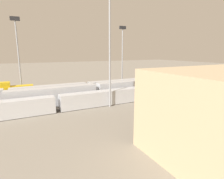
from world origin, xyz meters
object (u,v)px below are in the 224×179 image
Objects in this scene: train_on_track_3 at (96,92)px; train_on_track_1 at (83,88)px; light_mast_0 at (17,46)px; light_mast_1 at (110,31)px; light_mast_2 at (122,48)px; train_on_track_2 at (137,86)px; train_on_track_0 at (15,91)px; train_on_track_4 at (103,98)px.

train_on_track_1 is at bearing -85.96° from train_on_track_3.
light_mast_0 is 32.38m from light_mast_1.
light_mast_1 is at bearing 128.59° from light_mast_0.
light_mast_2 is at bearing -157.76° from train_on_track_1.
train_on_track_3 is 18.62m from train_on_track_2.
train_on_track_0 is at bearing -14.33° from train_on_track_2.
train_on_track_3 is 3.95× the size of light_mast_2.
train_on_track_3 is at bearing 43.46° from light_mast_2.
light_mast_1 reaches higher than train_on_track_1.
train_on_track_3 is 3.86× the size of light_mast_0.
light_mast_2 is at bearing -129.78° from train_on_track_4.
train_on_track_0 is 0.40× the size of light_mast_0.
train_on_track_1 is (0.71, -10.00, -0.53)m from train_on_track_3.
train_on_track_0 is 29.07m from train_on_track_4.
light_mast_1 reaches higher than train_on_track_4.
train_on_track_0 is at bearing -35.24° from train_on_track_3.
light_mast_1 is 1.26× the size of light_mast_2.
light_mast_1 reaches higher than light_mast_2.
train_on_track_3 is 29.37m from light_mast_2.
train_on_track_4 is 17.19m from light_mast_1.
light_mast_1 is (-20.11, 25.19, 3.05)m from light_mast_0.
light_mast_0 reaches higher than train_on_track_3.
train_on_track_3 is 1.34× the size of train_on_track_2.
train_on_track_2 is (-17.92, -5.00, -0.60)m from train_on_track_3.
train_on_track_3 is at bearing 94.04° from train_on_track_1.
train_on_track_2 is 27.08m from light_mast_1.
train_on_track_2 is at bearing 164.98° from train_on_track_1.
train_on_track_2 is at bearing -151.02° from train_on_track_4.
light_mast_1 is at bearing 96.27° from train_on_track_3.
train_on_track_0 reaches higher than train_on_track_2.
light_mast_0 is at bearing 0.28° from light_mast_2.
train_on_track_4 is at bearing 136.53° from train_on_track_0.
train_on_track_0 reaches higher than train_on_track_1.
train_on_track_4 is (18.05, 10.00, -0.00)m from train_on_track_2.
train_on_track_1 reaches higher than train_on_track_2.
train_on_track_1 reaches higher than train_on_track_4.
train_on_track_3 is 0.80× the size of train_on_track_4.
light_mast_0 reaches higher than train_on_track_2.
train_on_track_2 is 20.64m from train_on_track_4.
light_mast_2 is (-38.41, -0.19, -0.32)m from light_mast_0.
train_on_track_0 is 26.00m from train_on_track_3.
train_on_track_1 is 25.35m from light_mast_2.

